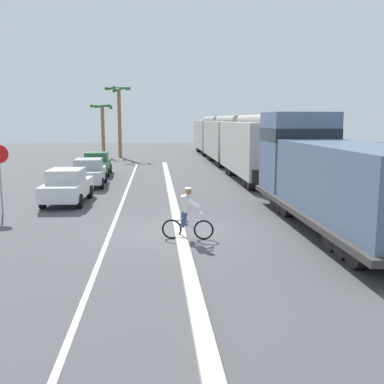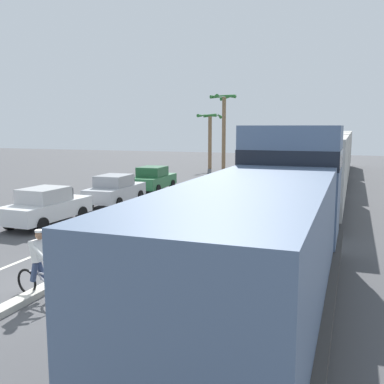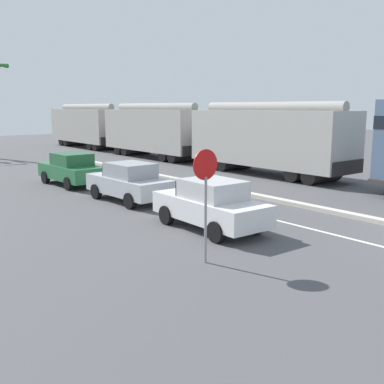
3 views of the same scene
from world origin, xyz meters
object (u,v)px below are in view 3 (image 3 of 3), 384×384
(hopper_car_lead, at_px, (268,139))
(parked_car_silver, at_px, (129,182))
(hopper_car_trailing, at_px, (87,126))
(parked_car_white, at_px, (210,204))
(stop_sign, at_px, (205,184))
(parked_car_green, at_px, (71,169))
(hopper_car_middle, at_px, (154,131))

(hopper_car_lead, bearing_deg, parked_car_silver, -171.95)
(hopper_car_trailing, height_order, parked_car_white, hopper_car_trailing)
(parked_car_white, bearing_deg, hopper_car_trailing, 70.86)
(parked_car_silver, relative_size, stop_sign, 1.48)
(hopper_car_trailing, bearing_deg, parked_car_green, -118.16)
(stop_sign, bearing_deg, hopper_car_lead, 36.00)
(parked_car_white, xyz_separation_m, parked_car_green, (0.05, 10.68, 0.00))
(parked_car_silver, bearing_deg, hopper_car_trailing, 67.54)
(hopper_car_middle, height_order, hopper_car_trailing, same)
(hopper_car_lead, xyz_separation_m, stop_sign, (-12.65, -9.19, -0.05))
(hopper_car_lead, relative_size, parked_car_green, 2.49)
(parked_car_green, bearing_deg, hopper_car_trailing, 61.84)
(parked_car_white, height_order, parked_car_silver, same)
(hopper_car_trailing, height_order, parked_car_green, hopper_car_trailing)
(hopper_car_trailing, relative_size, parked_car_white, 2.49)
(parked_car_green, xyz_separation_m, stop_sign, (-2.27, -13.00, 1.21))
(parked_car_white, distance_m, parked_car_green, 10.68)
(parked_car_silver, bearing_deg, hopper_car_middle, 52.01)
(hopper_car_lead, xyz_separation_m, parked_car_white, (-10.43, -6.86, -1.26))
(parked_car_white, relative_size, stop_sign, 1.48)
(hopper_car_middle, bearing_deg, stop_sign, -121.32)
(hopper_car_trailing, height_order, parked_car_silver, hopper_car_trailing)
(parked_car_white, distance_m, stop_sign, 3.43)
(hopper_car_middle, relative_size, parked_car_silver, 2.49)
(hopper_car_middle, distance_m, hopper_car_trailing, 11.60)
(hopper_car_trailing, bearing_deg, parked_car_silver, -112.46)
(hopper_car_lead, height_order, hopper_car_middle, same)
(hopper_car_trailing, xyz_separation_m, parked_car_green, (-10.38, -19.39, -1.26))
(parked_car_silver, bearing_deg, hopper_car_lead, 8.05)
(stop_sign, bearing_deg, parked_car_white, 46.41)
(hopper_car_lead, relative_size, stop_sign, 3.68)
(hopper_car_lead, distance_m, parked_car_green, 11.13)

